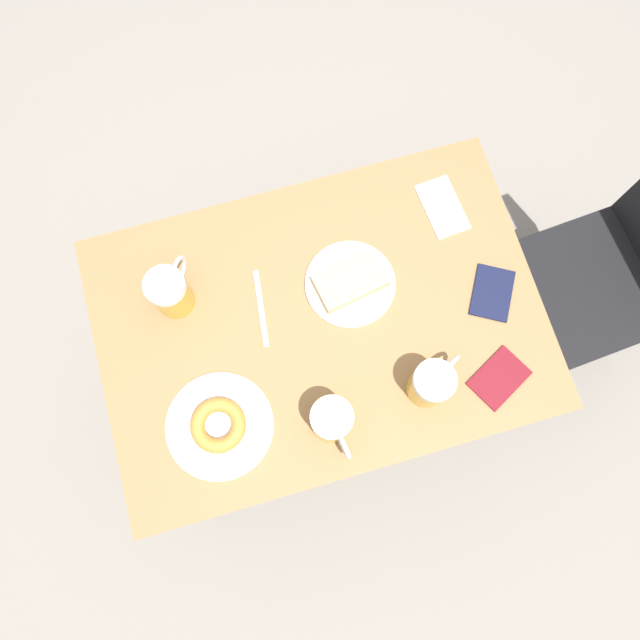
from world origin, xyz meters
TOP-DOWN VIEW (x-y plane):
  - ground_plane at (0.00, 0.00)m, footprint 8.00×8.00m
  - table at (0.00, 0.00)m, footprint 0.70×1.02m
  - chair at (0.02, 0.89)m, footprint 0.43×0.43m
  - plate_with_cake at (-0.07, 0.09)m, footprint 0.21×0.21m
  - plate_with_donut at (0.17, -0.28)m, footprint 0.24×0.24m
  - beer_mug_left at (0.21, 0.19)m, footprint 0.09×0.13m
  - beer_mug_center at (-0.14, -0.30)m, footprint 0.12×0.10m
  - beer_mug_right at (0.23, -0.04)m, footprint 0.13×0.09m
  - napkin_folded at (-0.19, 0.36)m, footprint 0.15×0.10m
  - fork at (-0.07, -0.12)m, footprint 0.18×0.03m
  - passport_near_edge at (0.04, 0.40)m, footprint 0.15×0.14m
  - passport_far_edge at (0.24, 0.35)m, footprint 0.14×0.15m

SIDE VIEW (x-z plane):
  - ground_plane at x=0.00m, z-range 0.00..0.00m
  - chair at x=0.02m, z-range 0.09..0.94m
  - table at x=0.00m, z-range 0.31..1.06m
  - fork at x=-0.07m, z-range 0.76..0.76m
  - napkin_folded at x=-0.19m, z-range 0.76..0.76m
  - passport_near_edge at x=0.04m, z-range 0.76..0.76m
  - passport_far_edge at x=0.24m, z-range 0.76..0.76m
  - plate_with_donut at x=0.17m, z-range 0.75..0.79m
  - plate_with_cake at x=-0.07m, z-range 0.75..0.79m
  - beer_mug_left at x=0.21m, z-range 0.76..0.88m
  - beer_mug_center at x=-0.14m, z-range 0.76..0.88m
  - beer_mug_right at x=0.23m, z-range 0.76..0.88m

